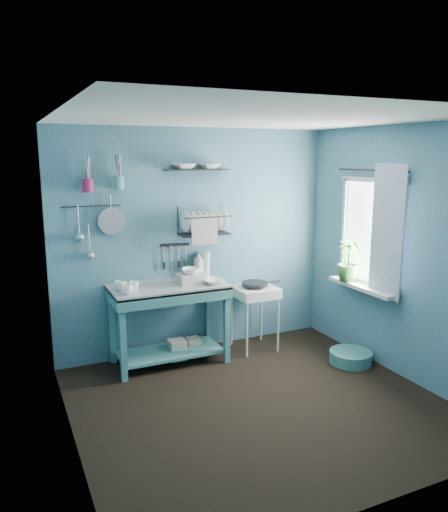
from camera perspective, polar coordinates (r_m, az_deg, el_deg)
name	(u,v)px	position (r m, az deg, el deg)	size (l,w,h in m)	color
floor	(258,403)	(4.72, 3.92, -16.42)	(3.20, 3.20, 0.00)	black
ceiling	(262,118)	(4.18, 4.40, 15.48)	(3.20, 3.20, 0.00)	silver
wall_back	(196,242)	(5.61, -3.23, 1.66)	(3.20, 3.20, 0.00)	#3A6578
wall_front	(383,321)	(3.10, 17.69, -7.04)	(3.20, 3.20, 0.00)	#3A6578
wall_left	(66,289)	(3.80, -17.59, -3.65)	(3.00, 3.00, 0.00)	#3A6578
wall_right	(402,254)	(5.23, 19.71, 0.26)	(3.00, 3.00, 0.00)	#3A6578
work_counter	(169,324)	(5.41, -6.28, -7.75)	(1.22, 0.61, 0.86)	#377374
mug_left	(127,289)	(4.99, -11.05, -3.75)	(0.12, 0.12, 0.10)	white
mug_mid	(134,286)	(5.11, -10.23, -3.39)	(0.10, 0.10, 0.09)	white
mug_right	(121,286)	(5.14, -11.70, -3.34)	(0.12, 0.12, 0.10)	white
wash_tub	(191,278)	(5.33, -3.77, -2.57)	(0.28, 0.22, 0.10)	beige
tub_bowl	(191,271)	(5.31, -3.78, -1.73)	(0.20, 0.20, 0.06)	white
soap_bottle	(198,264)	(5.57, -2.96, -0.91)	(0.12, 0.12, 0.30)	beige
water_bottle	(206,264)	(5.62, -2.09, -0.87)	(0.09, 0.09, 0.28)	silver
counter_bowl	(213,281)	(5.29, -1.24, -2.92)	(0.22, 0.22, 0.05)	white
hotplate_stand	(254,318)	(5.79, 3.50, -7.05)	(0.46, 0.46, 0.73)	beige
frying_pan	(255,284)	(5.68, 3.55, -3.18)	(0.30, 0.30, 0.04)	black
knife_strip	(174,245)	(5.50, -5.68, 1.30)	(0.32, 0.02, 0.03)	black
dish_rack	(204,221)	(5.48, -2.27, 4.07)	(0.55, 0.24, 0.32)	black
upper_shelf	(196,170)	(5.43, -3.17, 9.81)	(0.70, 0.18, 0.01)	black
shelf_bowl_left	(184,169)	(5.38, -4.62, 9.89)	(0.23, 0.23, 0.06)	white
shelf_bowl_right	(210,165)	(5.49, -1.65, 10.39)	(0.23, 0.23, 0.06)	white
utensil_cup_magenta	(88,185)	(5.15, -15.30, 7.78)	(0.11, 0.11, 0.13)	#971C4E
utensil_cup_teal	(119,183)	(5.21, -11.96, 8.19)	(0.11, 0.11, 0.13)	teal
colander	(111,221)	(5.25, -12.74, 3.92)	(0.28, 0.28, 0.03)	#A4A7AC
ladle_outer	(78,220)	(5.21, -16.30, 3.94)	(0.01, 0.01, 0.30)	#A4A7AC
ladle_inner	(89,239)	(5.25, -15.18, 1.91)	(0.01, 0.01, 0.30)	#A4A7AC
hook_rail	(91,206)	(5.22, -14.91, 5.54)	(0.01, 0.01, 0.60)	black
window_glass	(371,232)	(5.52, 16.46, 2.61)	(1.10, 1.10, 0.00)	white
windowsill	(362,287)	(5.58, 15.46, -3.43)	(0.16, 0.95, 0.04)	beige
curtain	(387,232)	(5.25, 18.10, 2.63)	(1.35, 1.35, 0.00)	silver
curtain_rod	(371,170)	(5.43, 16.49, 9.37)	(0.02, 0.02, 1.05)	black
potted_plant	(348,261)	(5.67, 14.03, -0.56)	(0.25, 0.25, 0.45)	#356C2B
storage_tin_large	(177,349)	(5.59, -5.38, -10.58)	(0.18, 0.18, 0.22)	tan
storage_tin_small	(193,346)	(5.69, -3.55, -10.28)	(0.15, 0.15, 0.20)	tan
floor_basin	(351,357)	(5.65, 14.27, -11.14)	(0.45, 0.45, 0.13)	teal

